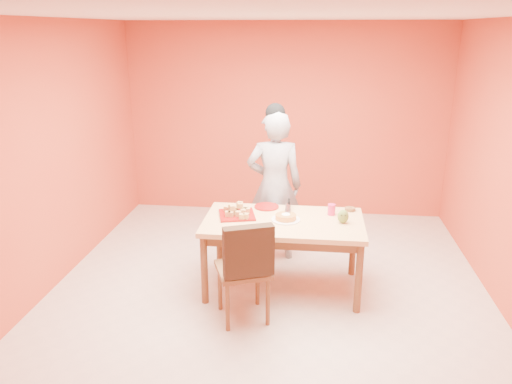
# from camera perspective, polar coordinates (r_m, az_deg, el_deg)

# --- Properties ---
(floor) EXTENTS (5.00, 5.00, 0.00)m
(floor) POSITION_cam_1_polar(r_m,az_deg,el_deg) (5.21, 1.39, -11.61)
(floor) COLOR beige
(floor) RESTS_ON ground
(ceiling) EXTENTS (5.00, 5.00, 0.00)m
(ceiling) POSITION_cam_1_polar(r_m,az_deg,el_deg) (4.53, 1.66, 19.57)
(ceiling) COLOR white
(ceiling) RESTS_ON wall_back
(wall_back) EXTENTS (4.50, 0.00, 4.50)m
(wall_back) POSITION_cam_1_polar(r_m,az_deg,el_deg) (7.13, 3.39, 8.13)
(wall_back) COLOR #BF472C
(wall_back) RESTS_ON floor
(wall_left) EXTENTS (0.00, 5.00, 5.00)m
(wall_left) POSITION_cam_1_polar(r_m,az_deg,el_deg) (5.38, -23.16, 3.36)
(wall_left) COLOR #BF472C
(wall_left) RESTS_ON floor
(dining_table) EXTENTS (1.60, 0.90, 0.76)m
(dining_table) POSITION_cam_1_polar(r_m,az_deg,el_deg) (5.06, 3.15, -4.20)
(dining_table) COLOR tan
(dining_table) RESTS_ON floor
(dining_chair) EXTENTS (0.61, 0.68, 1.00)m
(dining_chair) POSITION_cam_1_polar(r_m,az_deg,el_deg) (4.58, -1.54, -8.67)
(dining_chair) COLOR brown
(dining_chair) RESTS_ON floor
(pastry_pile) EXTENTS (0.32, 0.32, 0.10)m
(pastry_pile) POSITION_cam_1_polar(r_m,az_deg,el_deg) (5.10, -2.21, -1.97)
(pastry_pile) COLOR tan
(pastry_pile) RESTS_ON pastry_platter
(person) EXTENTS (0.67, 0.48, 1.74)m
(person) POSITION_cam_1_polar(r_m,az_deg,el_deg) (5.72, 2.13, 0.66)
(person) COLOR #9B9B9D
(person) RESTS_ON floor
(pastry_platter) EXTENTS (0.43, 0.43, 0.02)m
(pastry_platter) POSITION_cam_1_polar(r_m,az_deg,el_deg) (5.13, -2.20, -2.63)
(pastry_platter) COLOR maroon
(pastry_platter) RESTS_ON dining_table
(red_dinner_plate) EXTENTS (0.34, 0.34, 0.02)m
(red_dinner_plate) POSITION_cam_1_polar(r_m,az_deg,el_deg) (5.36, 1.22, -1.69)
(red_dinner_plate) COLOR maroon
(red_dinner_plate) RESTS_ON dining_table
(white_cake_plate) EXTENTS (0.37, 0.37, 0.01)m
(white_cake_plate) POSITION_cam_1_polar(r_m,az_deg,el_deg) (5.02, 3.42, -3.18)
(white_cake_plate) COLOR white
(white_cake_plate) RESTS_ON dining_table
(sponge_cake) EXTENTS (0.23, 0.23, 0.05)m
(sponge_cake) POSITION_cam_1_polar(r_m,az_deg,el_deg) (5.00, 3.43, -2.86)
(sponge_cake) COLOR #F1973E
(sponge_cake) RESTS_ON white_cake_plate
(cake_server) EXTENTS (0.07, 0.28, 0.01)m
(cake_server) POSITION_cam_1_polar(r_m,az_deg,el_deg) (5.16, 3.67, -1.83)
(cake_server) COLOR white
(cake_server) RESTS_ON sponge_cake
(egg_ornament) EXTENTS (0.13, 0.12, 0.14)m
(egg_ornament) POSITION_cam_1_polar(r_m,az_deg,el_deg) (4.99, 9.92, -2.77)
(egg_ornament) COLOR olive
(egg_ornament) RESTS_ON dining_table
(magenta_glass) EXTENTS (0.10, 0.10, 0.11)m
(magenta_glass) POSITION_cam_1_polar(r_m,az_deg,el_deg) (5.19, 8.63, -2.00)
(magenta_glass) COLOR #C91E55
(magenta_glass) RESTS_ON dining_table
(checker_tin) EXTENTS (0.13, 0.13, 0.03)m
(checker_tin) POSITION_cam_1_polar(r_m,az_deg,el_deg) (5.35, 10.70, -1.95)
(checker_tin) COLOR #341E0E
(checker_tin) RESTS_ON dining_table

